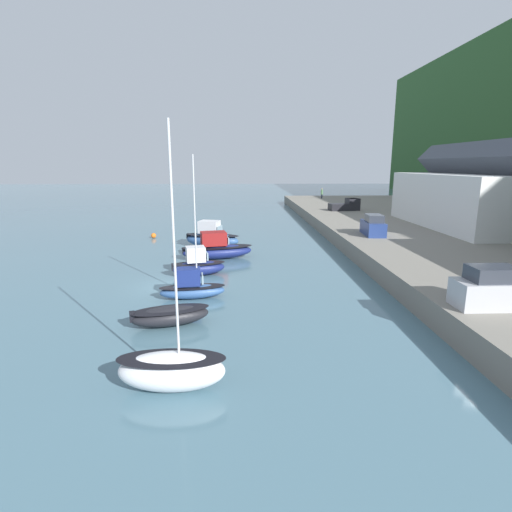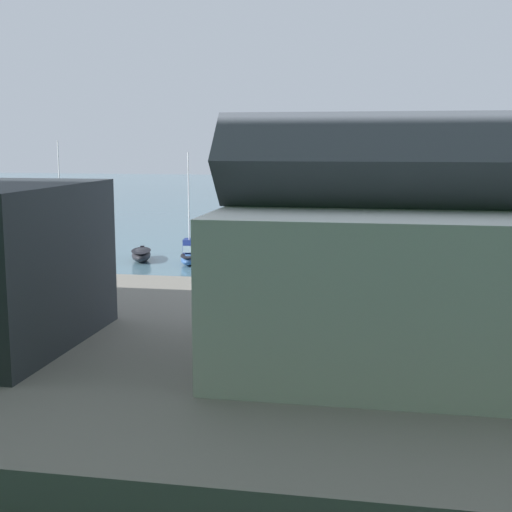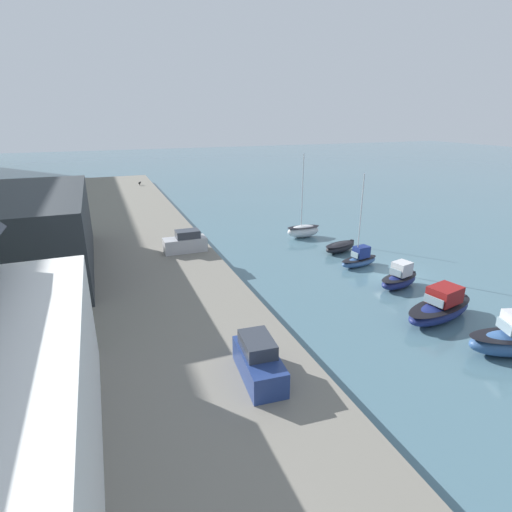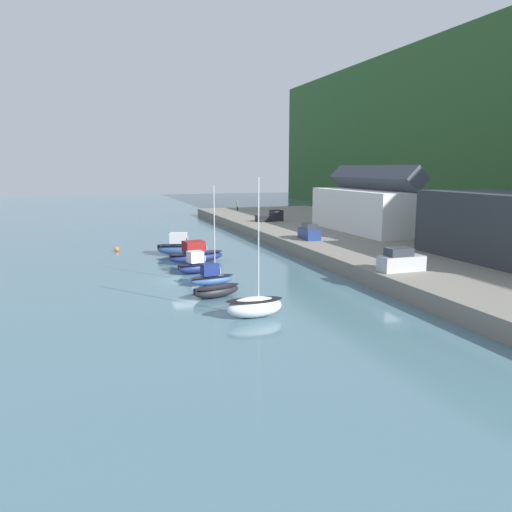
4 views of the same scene
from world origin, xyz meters
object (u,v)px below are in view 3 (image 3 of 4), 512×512
moored_boat_1 (440,308)px  dog_on_quay (140,183)px  moored_boat_3 (359,259)px  parked_car_1 (186,243)px  moored_boat_2 (399,278)px  moored_boat_5 (303,231)px  parked_car_0 (259,361)px  moored_boat_4 (340,247)px

moored_boat_1 → dog_on_quay: size_ratio=8.65×
moored_boat_3 → parked_car_1: (6.54, 16.28, 1.70)m
moored_boat_2 → dog_on_quay: 57.35m
moored_boat_1 → dog_on_quay: 62.67m
moored_boat_5 → parked_car_1: (-4.57, 15.73, 1.62)m
moored_boat_1 → parked_car_0: 16.50m
moored_boat_1 → moored_boat_5: bearing=-12.9°
parked_car_1 → moored_boat_5: bearing=-73.9°
moored_boat_4 → moored_boat_2: bearing=160.9°
moored_boat_3 → moored_boat_4: bearing=-15.9°
moored_boat_2 → moored_boat_1: bearing=155.3°
moored_boat_2 → moored_boat_4: (10.27, -0.47, -0.27)m
parked_car_0 → parked_car_1: 21.60m
moored_boat_2 → parked_car_0: (-9.33, 17.20, 1.63)m
moored_boat_4 → parked_car_0: size_ratio=1.07×
moored_boat_1 → moored_boat_2: moored_boat_1 is taller
moored_boat_4 → moored_boat_5: 6.67m
moored_boat_1 → moored_boat_4: 16.20m
parked_car_0 → parked_car_1: (21.59, -0.75, 0.00)m
parked_car_1 → dog_on_quay: 42.68m
parked_car_0 → dog_on_quay: 64.27m
moored_boat_1 → moored_boat_4: size_ratio=1.53×
moored_boat_2 → moored_boat_5: 16.84m
moored_boat_1 → dog_on_quay: moored_boat_1 is taller
moored_boat_1 → parked_car_1: (18.09, 15.30, 1.55)m
moored_boat_1 → parked_car_1: size_ratio=1.68×
moored_boat_5 → parked_car_0: moored_boat_5 is taller
moored_boat_5 → dog_on_quay: size_ratio=12.56×
moored_boat_3 → moored_boat_5: size_ratio=0.91×
moored_boat_2 → parked_car_1: parked_car_1 is taller
parked_car_1 → dog_on_quay: (42.68, -0.02, -0.46)m
parked_car_1 → moored_boat_1: bearing=-139.9°
moored_boat_1 → moored_boat_5: (22.67, -0.43, -0.07)m
parked_car_0 → moored_boat_2: bearing=-147.0°
moored_boat_3 → parked_car_0: 22.79m
dog_on_quay → moored_boat_1: bearing=-38.6°
moored_boat_4 → moored_boat_5: (6.55, 1.20, 0.29)m
moored_boat_4 → parked_car_1: 17.15m
parked_car_1 → moored_boat_4: bearing=-96.8°
moored_boat_4 → moored_boat_5: bearing=-6.1°
moored_boat_1 → moored_boat_5: 22.67m
moored_boat_4 → moored_boat_5: size_ratio=0.45×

